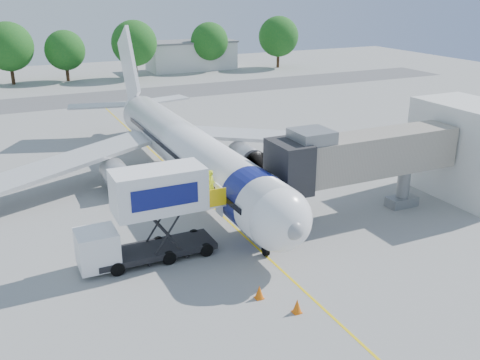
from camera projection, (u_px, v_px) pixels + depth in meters
name	position (u px, v px, depth m)	size (l,w,h in m)	color
ground	(206.00, 201.00, 39.86)	(160.00, 160.00, 0.00)	gray
guidance_line	(206.00, 201.00, 39.86)	(0.15, 70.00, 0.01)	yellow
taxiway_strip	(95.00, 99.00, 75.50)	(120.00, 10.00, 0.01)	#59595B
aircraft	(186.00, 148.00, 42.35)	(34.17, 37.73, 11.35)	white
jet_bridge	(355.00, 157.00, 35.64)	(13.90, 3.20, 6.60)	gray
terminal_stub	(468.00, 150.00, 40.15)	(5.00, 8.00, 7.00)	silver
catering_hiloader	(149.00, 216.00, 30.45)	(8.50, 2.44, 5.50)	black
ground_tug	(309.00, 349.00, 22.53)	(3.71, 2.52, 1.35)	white
safety_cone_a	(259.00, 292.00, 27.35)	(0.47, 0.47, 0.75)	#E3610B
safety_cone_b	(297.00, 306.00, 26.16)	(0.47, 0.47, 0.74)	#E3610B
outbuilding_right	(191.00, 55.00, 100.39)	(16.40, 7.40, 5.30)	silver
tree_c	(8.00, 47.00, 84.19)	(7.70, 7.70, 9.82)	#382314
tree_d	(65.00, 50.00, 87.49)	(6.49, 6.49, 8.28)	#382314
tree_e	(134.00, 43.00, 89.67)	(7.60, 7.60, 9.70)	#382314
tree_f	(209.00, 41.00, 98.04)	(6.89, 6.89, 8.78)	#382314
tree_g	(279.00, 36.00, 101.65)	(7.56, 7.56, 9.64)	#382314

